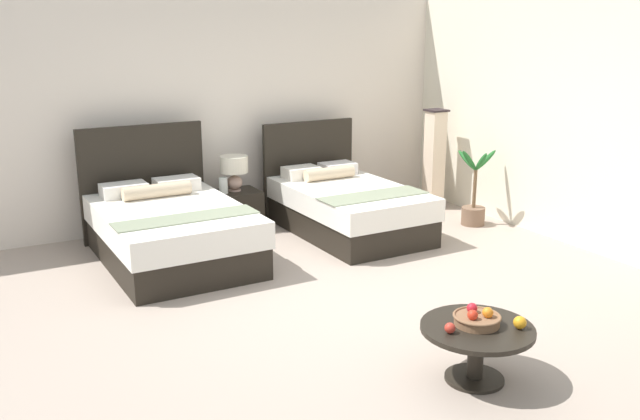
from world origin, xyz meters
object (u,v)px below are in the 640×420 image
(loose_apple, at_px, (450,328))
(floor_lamp_corner, at_px, (434,159))
(bed_near_corner, at_px, (346,206))
(loose_orange, at_px, (520,323))
(potted_palm, at_px, (474,204))
(bed_near_window, at_px, (170,229))
(vase, at_px, (223,186))
(fruit_bowl, at_px, (477,318))
(nightstand, at_px, (236,210))
(coffee_table, at_px, (477,340))
(table_lamp, at_px, (234,168))

(loose_apple, relative_size, floor_lamp_corner, 0.06)
(bed_near_corner, relative_size, loose_apple, 27.80)
(loose_orange, height_order, potted_palm, potted_palm)
(bed_near_window, distance_m, vase, 1.11)
(bed_near_window, bearing_deg, fruit_bowl, -72.01)
(potted_palm, bearing_deg, loose_apple, -132.86)
(nightstand, relative_size, potted_palm, 0.57)
(loose_apple, bearing_deg, fruit_bowl, 4.20)
(nightstand, relative_size, coffee_table, 0.70)
(coffee_table, bearing_deg, vase, 93.67)
(bed_near_window, distance_m, table_lamp, 1.32)
(nightstand, height_order, loose_apple, loose_apple)
(vase, bearing_deg, coffee_table, -86.33)
(coffee_table, height_order, loose_orange, loose_orange)
(vase, bearing_deg, potted_palm, -22.27)
(vase, xyz_separation_m, coffee_table, (0.27, -4.18, -0.27))
(table_lamp, xyz_separation_m, coffee_table, (0.10, -4.24, -0.44))
(coffee_table, relative_size, loose_apple, 10.63)
(table_lamp, height_order, vase, table_lamp)
(fruit_bowl, xyz_separation_m, potted_palm, (2.55, 2.99, -0.19))
(floor_lamp_corner, bearing_deg, loose_apple, -126.18)
(coffee_table, bearing_deg, bed_near_window, 107.69)
(nightstand, xyz_separation_m, loose_apple, (-0.14, -4.21, 0.21))
(coffee_table, xyz_separation_m, loose_apple, (-0.24, 0.01, 0.14))
(bed_near_window, height_order, table_lamp, bed_near_window)
(vase, height_order, fruit_bowl, vase)
(bed_near_window, relative_size, floor_lamp_corner, 1.57)
(coffee_table, relative_size, floor_lamp_corner, 0.59)
(bed_near_window, bearing_deg, table_lamp, 35.53)
(nightstand, distance_m, fruit_bowl, 4.20)
(bed_near_corner, height_order, floor_lamp_corner, floor_lamp_corner)
(loose_orange, bearing_deg, floor_lamp_corner, 59.59)
(nightstand, bearing_deg, loose_apple, -91.84)
(floor_lamp_corner, height_order, potted_palm, floor_lamp_corner)
(table_lamp, distance_m, coffee_table, 4.26)
(floor_lamp_corner, bearing_deg, potted_palm, -94.30)
(fruit_bowl, height_order, floor_lamp_corner, floor_lamp_corner)
(vase, height_order, loose_apple, vase)
(fruit_bowl, bearing_deg, bed_near_corner, 73.92)
(table_lamp, bearing_deg, coffee_table, -88.62)
(table_lamp, bearing_deg, potted_palm, -24.60)
(nightstand, bearing_deg, floor_lamp_corner, -6.16)
(fruit_bowl, distance_m, floor_lamp_corner, 4.70)
(fruit_bowl, distance_m, loose_orange, 0.29)
(bed_near_corner, bearing_deg, bed_near_window, 179.96)
(coffee_table, height_order, loose_apple, loose_apple)
(vase, height_order, floor_lamp_corner, floor_lamp_corner)
(bed_near_window, xyz_separation_m, loose_orange, (1.35, -3.68, 0.12))
(nightstand, relative_size, loose_apple, 7.48)
(bed_near_window, distance_m, bed_near_corner, 2.14)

